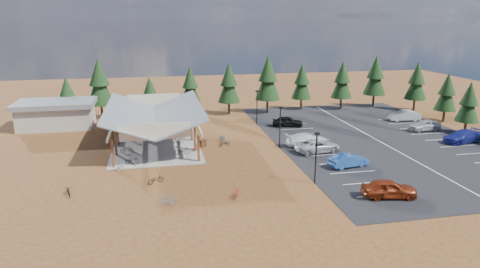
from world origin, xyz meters
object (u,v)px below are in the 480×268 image
bike_7 (162,124)px  car_9 (404,115)px  bike_2 (143,133)px  bike_6 (172,135)px  bike_pavilion (155,114)px  bike_1 (127,149)px  bike_11 (237,192)px  lamp_post_0 (316,154)px  bike_12 (156,179)px  bike_3 (144,126)px  bike_15 (197,147)px  outbuilding (56,114)px  trash_bin_1 (202,144)px  car_4 (288,121)px  car_1 (348,160)px  car_3 (307,140)px  bike_9 (121,166)px  car_2 (317,146)px  bike_0 (133,160)px  bike_4 (182,151)px  car_8 (424,125)px  bike_5 (177,139)px  bike_16 (224,143)px  car_0 (389,189)px  car_7 (463,136)px  bike_8 (68,191)px  bike_14 (223,138)px  trash_bin_0 (205,143)px  lamp_post_1 (280,124)px  bike_13 (167,200)px  lamp_post_2 (257,105)px

bike_7 → car_9: 37.02m
bike_2 → bike_6: bike_2 is taller
bike_pavilion → bike_1: bearing=-130.7°
bike_11 → bike_pavilion: bearing=133.0°
lamp_post_0 → bike_12: size_ratio=3.09×
bike_3 → bike_7: 2.88m
bike_11 → bike_15: size_ratio=0.90×
bike_1 → outbuilding: bearing=49.9°
bike_2 → bike_7: (2.69, 4.60, -0.01)m
bike_1 → trash_bin_1: bearing=-68.8°
bike_12 → car_4: size_ratio=0.38×
bike_7 → bike_12: 21.78m
bike_1 → car_1: (23.63, -9.35, 0.18)m
lamp_post_0 → car_3: bearing=73.3°
bike_12 → bike_6: bearing=-35.8°
bike_9 → car_2: 22.74m
bike_0 → car_1: bearing=-100.7°
bike_2 → bike_4: 10.10m
bike_11 → car_8: 35.02m
bike_9 → bike_5: bearing=-96.6°
outbuilding → bike_16: 26.54m
bike_1 → car_0: bearing=-111.9°
bike_11 → car_9: (30.97, 23.34, 0.39)m
car_7 → car_2: bearing=-100.9°
trash_bin_1 → car_1: car_1 is taller
bike_4 → bike_8: size_ratio=1.00×
bike_16 → bike_8: bearing=-78.6°
bike_0 → car_7: car_7 is taller
bike_4 → bike_12: size_ratio=1.06×
car_7 → car_8: 6.36m
bike_3 → car_0: car_0 is taller
bike_4 → bike_15: (1.84, 1.39, -0.05)m
bike_5 → car_4: (16.41, 5.46, 0.16)m
bike_4 → bike_12: bearing=158.9°
bike_0 → car_4: bearing=-57.2°
car_0 → car_8: 26.39m
bike_7 → car_2: bearing=-142.6°
bike_14 → car_3: bearing=-32.9°
trash_bin_0 → car_0: size_ratio=0.19×
outbuilding → bike_15: bearing=-39.3°
lamp_post_1 → bike_11: (-8.07, -13.74, -2.51)m
bike_16 → car_1: bearing=24.1°
bike_16 → trash_bin_1: bearing=-120.0°
bike_0 → bike_13: bike_13 is taller
bike_7 → car_3: 21.76m
bike_14 → bike_15: 4.78m
car_8 → bike_0: bearing=-86.4°
lamp_post_2 → bike_3: bearing=-178.7°
bike_5 → bike_8: bike_5 is taller
trash_bin_1 → car_8: (31.80, 1.52, 0.39)m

